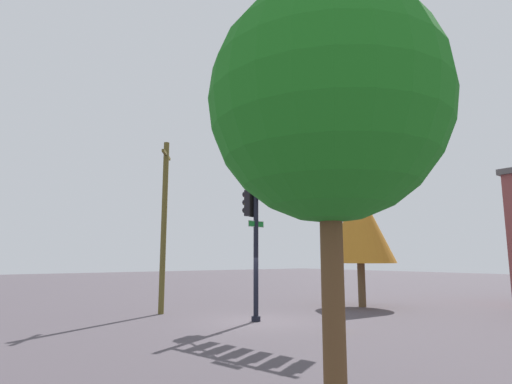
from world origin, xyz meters
TOP-DOWN VIEW (x-y plane):
  - ground_plane at (0.00, 0.00)m, footprint 120.00×120.00m
  - signal_pole_assembly at (1.61, 0.27)m, footprint 5.00×1.46m
  - utility_pole at (-4.34, -2.06)m, footprint 1.54×1.13m
  - fire_hydrant at (3.68, 0.71)m, footprint 0.33×0.24m
  - tree_near at (-0.60, 7.37)m, footprint 3.64×3.64m
  - tree_mid at (9.95, -6.42)m, footprint 3.22×3.22m

SIDE VIEW (x-z plane):
  - ground_plane at x=0.00m, z-range 0.00..0.00m
  - fire_hydrant at x=3.68m, z-range 0.00..0.83m
  - utility_pole at x=-4.34m, z-range 0.16..8.10m
  - tree_near at x=-0.60m, z-range 1.10..7.37m
  - tree_mid at x=9.95m, z-range 1.45..7.60m
  - signal_pole_assembly at x=1.61m, z-range 1.55..8.49m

